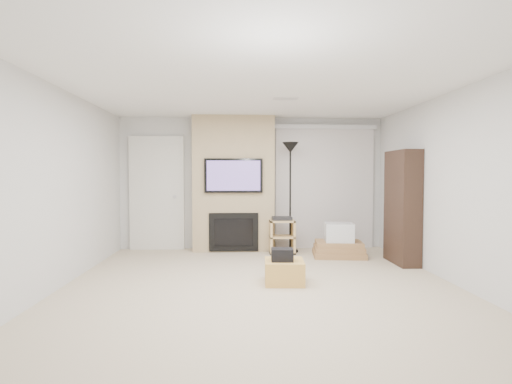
{
  "coord_description": "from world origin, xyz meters",
  "views": [
    {
      "loc": [
        -0.31,
        -4.9,
        1.41
      ],
      "look_at": [
        0.0,
        1.2,
        1.15
      ],
      "focal_mm": 28.0,
      "sensor_mm": 36.0,
      "label": 1
    }
  ],
  "objects_px": {
    "ottoman": "(284,272)",
    "av_stand": "(282,234)",
    "bookshelf": "(402,207)",
    "floor_lamp": "(290,166)",
    "box_stack": "(339,244)"
  },
  "relations": [
    {
      "from": "ottoman",
      "to": "av_stand",
      "type": "bearing_deg",
      "value": 84.26
    },
    {
      "from": "bookshelf",
      "to": "av_stand",
      "type": "bearing_deg",
      "value": 153.41
    },
    {
      "from": "bookshelf",
      "to": "floor_lamp",
      "type": "bearing_deg",
      "value": 147.89
    },
    {
      "from": "av_stand",
      "to": "floor_lamp",
      "type": "bearing_deg",
      "value": 37.76
    },
    {
      "from": "bookshelf",
      "to": "ottoman",
      "type": "bearing_deg",
      "value": -151.91
    },
    {
      "from": "floor_lamp",
      "to": "bookshelf",
      "type": "xyz_separation_m",
      "value": [
        1.65,
        -1.04,
        -0.68
      ]
    },
    {
      "from": "floor_lamp",
      "to": "av_stand",
      "type": "xyz_separation_m",
      "value": [
        -0.16,
        -0.13,
        -1.23
      ]
    },
    {
      "from": "floor_lamp",
      "to": "box_stack",
      "type": "distance_m",
      "value": 1.64
    },
    {
      "from": "ottoman",
      "to": "bookshelf",
      "type": "distance_m",
      "value": 2.41
    },
    {
      "from": "ottoman",
      "to": "bookshelf",
      "type": "height_order",
      "value": "bookshelf"
    },
    {
      "from": "floor_lamp",
      "to": "box_stack",
      "type": "height_order",
      "value": "floor_lamp"
    },
    {
      "from": "ottoman",
      "to": "bookshelf",
      "type": "bearing_deg",
      "value": 28.09
    },
    {
      "from": "box_stack",
      "to": "ottoman",
      "type": "bearing_deg",
      "value": -124.87
    },
    {
      "from": "box_stack",
      "to": "bookshelf",
      "type": "xyz_separation_m",
      "value": [
        0.87,
        -0.57,
        0.68
      ]
    },
    {
      "from": "av_stand",
      "to": "bookshelf",
      "type": "distance_m",
      "value": 2.11
    }
  ]
}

